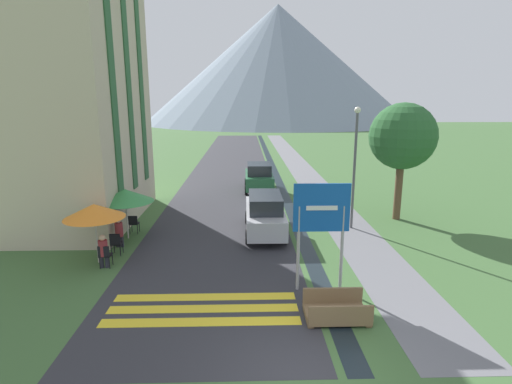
{
  "coord_description": "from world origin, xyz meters",
  "views": [
    {
      "loc": [
        -1.28,
        -7.38,
        5.86
      ],
      "look_at": [
        -0.79,
        10.0,
        1.83
      ],
      "focal_mm": 28.0,
      "sensor_mm": 36.0,
      "label": 1
    }
  ],
  "objects_px": {
    "cafe_chair_far_left": "(134,223)",
    "cafe_umbrella_front_orange": "(94,211)",
    "tree_by_path": "(403,137)",
    "cafe_chair_nearest": "(105,254)",
    "parked_car_far": "(259,177)",
    "footbridge": "(336,311)",
    "person_seated_near": "(119,231)",
    "streetlamp": "(355,159)",
    "cafe_chair_near_right": "(116,241)",
    "person_seated_far": "(103,250)",
    "cafe_umbrella_middle_green": "(125,196)",
    "hotel_building": "(69,76)",
    "road_sign": "(321,220)",
    "cafe_chair_near_left": "(116,243)",
    "parked_car_near": "(265,213)"
  },
  "relations": [
    {
      "from": "parked_car_near",
      "to": "cafe_umbrella_middle_green",
      "type": "relative_size",
      "value": 1.91
    },
    {
      "from": "hotel_building",
      "to": "cafe_chair_near_right",
      "type": "relative_size",
      "value": 15.26
    },
    {
      "from": "tree_by_path",
      "to": "cafe_chair_nearest",
      "type": "bearing_deg",
      "value": -155.72
    },
    {
      "from": "cafe_chair_near_left",
      "to": "cafe_umbrella_front_orange",
      "type": "height_order",
      "value": "cafe_umbrella_front_orange"
    },
    {
      "from": "person_seated_near",
      "to": "parked_car_near",
      "type": "bearing_deg",
      "value": 14.83
    },
    {
      "from": "footbridge",
      "to": "parked_car_near",
      "type": "distance_m",
      "value": 7.47
    },
    {
      "from": "cafe_chair_nearest",
      "to": "person_seated_near",
      "type": "xyz_separation_m",
      "value": [
        -0.12,
        2.09,
        0.17
      ]
    },
    {
      "from": "person_seated_far",
      "to": "tree_by_path",
      "type": "xyz_separation_m",
      "value": [
        12.66,
        5.66,
        3.44
      ]
    },
    {
      "from": "cafe_umbrella_front_orange",
      "to": "parked_car_near",
      "type": "bearing_deg",
      "value": 26.7
    },
    {
      "from": "parked_car_near",
      "to": "cafe_chair_near_right",
      "type": "xyz_separation_m",
      "value": [
        -5.9,
        -2.34,
        -0.4
      ]
    },
    {
      "from": "footbridge",
      "to": "person_seated_far",
      "type": "relative_size",
      "value": 1.38
    },
    {
      "from": "road_sign",
      "to": "cafe_chair_near_right",
      "type": "relative_size",
      "value": 4.03
    },
    {
      "from": "road_sign",
      "to": "cafe_chair_far_left",
      "type": "relative_size",
      "value": 4.03
    },
    {
      "from": "hotel_building",
      "to": "cafe_chair_nearest",
      "type": "bearing_deg",
      "value": -62.34
    },
    {
      "from": "hotel_building",
      "to": "road_sign",
      "type": "relative_size",
      "value": 3.79
    },
    {
      "from": "cafe_chair_near_right",
      "to": "person_seated_far",
      "type": "xyz_separation_m",
      "value": [
        -0.02,
        -1.3,
        0.17
      ]
    },
    {
      "from": "parked_car_far",
      "to": "cafe_chair_near_left",
      "type": "xyz_separation_m",
      "value": [
        -5.88,
        -11.13,
        -0.4
      ]
    },
    {
      "from": "cafe_chair_near_left",
      "to": "streetlamp",
      "type": "bearing_deg",
      "value": 13.52
    },
    {
      "from": "cafe_umbrella_front_orange",
      "to": "person_seated_near",
      "type": "relative_size",
      "value": 1.8
    },
    {
      "from": "person_seated_far",
      "to": "person_seated_near",
      "type": "height_order",
      "value": "person_seated_near"
    },
    {
      "from": "tree_by_path",
      "to": "parked_car_near",
      "type": "bearing_deg",
      "value": -163.37
    },
    {
      "from": "person_seated_far",
      "to": "person_seated_near",
      "type": "relative_size",
      "value": 0.99
    },
    {
      "from": "parked_car_far",
      "to": "cafe_umbrella_middle_green",
      "type": "bearing_deg",
      "value": -123.23
    },
    {
      "from": "road_sign",
      "to": "person_seated_near",
      "type": "relative_size",
      "value": 2.76
    },
    {
      "from": "parked_car_far",
      "to": "person_seated_near",
      "type": "distance_m",
      "value": 11.86
    },
    {
      "from": "hotel_building",
      "to": "tree_by_path",
      "type": "relative_size",
      "value": 2.25
    },
    {
      "from": "person_seated_near",
      "to": "streetlamp",
      "type": "height_order",
      "value": "streetlamp"
    },
    {
      "from": "hotel_building",
      "to": "cafe_chair_near_left",
      "type": "bearing_deg",
      "value": -56.6
    },
    {
      "from": "cafe_umbrella_front_orange",
      "to": "parked_car_far",
      "type": "bearing_deg",
      "value": 61.73
    },
    {
      "from": "footbridge",
      "to": "tree_by_path",
      "type": "relative_size",
      "value": 0.3
    },
    {
      "from": "parked_car_far",
      "to": "footbridge",
      "type": "bearing_deg",
      "value": -84.4
    },
    {
      "from": "cafe_chair_nearest",
      "to": "person_seated_near",
      "type": "relative_size",
      "value": 0.68
    },
    {
      "from": "footbridge",
      "to": "cafe_chair_far_left",
      "type": "relative_size",
      "value": 2.0
    },
    {
      "from": "parked_car_far",
      "to": "streetlamp",
      "type": "relative_size",
      "value": 0.71
    },
    {
      "from": "parked_car_far",
      "to": "parked_car_near",
      "type": "bearing_deg",
      "value": -90.27
    },
    {
      "from": "cafe_chair_far_left",
      "to": "cafe_umbrella_front_orange",
      "type": "distance_m",
      "value": 3.58
    },
    {
      "from": "cafe_chair_near_right",
      "to": "cafe_chair_nearest",
      "type": "relative_size",
      "value": 1.0
    },
    {
      "from": "person_seated_far",
      "to": "cafe_chair_far_left",
      "type": "bearing_deg",
      "value": 89.1
    },
    {
      "from": "parked_car_near",
      "to": "cafe_umbrella_front_orange",
      "type": "distance_m",
      "value": 7.13
    },
    {
      "from": "hotel_building",
      "to": "cafe_chair_nearest",
      "type": "distance_m",
      "value": 9.3
    },
    {
      "from": "streetlamp",
      "to": "tree_by_path",
      "type": "distance_m",
      "value": 3.1
    },
    {
      "from": "cafe_chair_near_right",
      "to": "cafe_umbrella_middle_green",
      "type": "xyz_separation_m",
      "value": [
        -0.06,
        1.81,
        1.39
      ]
    },
    {
      "from": "cafe_chair_nearest",
      "to": "cafe_chair_far_left",
      "type": "bearing_deg",
      "value": 107.55
    },
    {
      "from": "cafe_chair_near_left",
      "to": "tree_by_path",
      "type": "relative_size",
      "value": 0.15
    },
    {
      "from": "cafe_umbrella_middle_green",
      "to": "cafe_umbrella_front_orange",
      "type": "bearing_deg",
      "value": -97.33
    },
    {
      "from": "cafe_chair_nearest",
      "to": "cafe_chair_near_right",
      "type": "bearing_deg",
      "value": 108.8
    },
    {
      "from": "footbridge",
      "to": "streetlamp",
      "type": "bearing_deg",
      "value": 72.51
    },
    {
      "from": "cafe_chair_far_left",
      "to": "tree_by_path",
      "type": "relative_size",
      "value": 0.15
    },
    {
      "from": "road_sign",
      "to": "person_seated_far",
      "type": "bearing_deg",
      "value": 165.68
    },
    {
      "from": "tree_by_path",
      "to": "cafe_umbrella_middle_green",
      "type": "bearing_deg",
      "value": -168.65
    }
  ]
}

